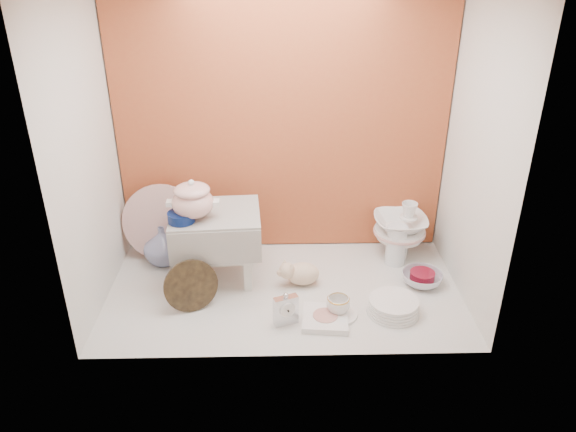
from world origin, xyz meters
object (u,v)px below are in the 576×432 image
plush_pig (303,273)px  porcelain_tower (400,229)px  gold_rim_teacup (338,305)px  crystal_bowl (422,278)px  soup_tureen (193,199)px  floral_platter (162,223)px  mantel_clock (286,309)px  step_stool (217,246)px  blue_white_vase (163,245)px  dinner_plate_stack (393,306)px

plush_pig → porcelain_tower: porcelain_tower is taller
plush_pig → gold_rim_teacup: bearing=-49.3°
plush_pig → crystal_bowl: bearing=9.2°
soup_tureen → floral_platter: soup_tureen is taller
mantel_clock → porcelain_tower: porcelain_tower is taller
step_stool → porcelain_tower: bearing=7.9°
plush_pig → crystal_bowl: size_ratio=1.05×
blue_white_vase → porcelain_tower: 1.32m
blue_white_vase → dinner_plate_stack: bearing=-22.5°
gold_rim_teacup → crystal_bowl: bearing=28.7°
gold_rim_teacup → crystal_bowl: 0.53m
step_stool → gold_rim_teacup: (0.60, -0.35, -0.14)m
step_stool → dinner_plate_stack: bearing=-24.6°
step_stool → gold_rim_teacup: bearing=-33.6°
porcelain_tower → mantel_clock: bearing=-136.8°
soup_tureen → blue_white_vase: (-0.22, 0.22, -0.38)m
blue_white_vase → soup_tureen: bearing=-45.0°
mantel_clock → plush_pig: 0.34m
soup_tureen → blue_white_vase: 0.50m
plush_pig → dinner_plate_stack: 0.50m
soup_tureen → floral_platter: 0.46m
mantel_clock → gold_rim_teacup: size_ratio=1.51×
soup_tureen → gold_rim_teacup: bearing=-22.0°
porcelain_tower → crystal_bowl: bearing=-76.8°
porcelain_tower → soup_tureen: bearing=-166.2°
floral_platter → dinner_plate_stack: floral_platter is taller
step_stool → blue_white_vase: (-0.32, 0.16, -0.09)m
gold_rim_teacup → mantel_clock: bearing=-166.6°
blue_white_vase → gold_rim_teacup: size_ratio=1.99×
step_stool → plush_pig: 0.47m
step_stool → floral_platter: 0.40m
dinner_plate_stack → porcelain_tower: size_ratio=0.76×
soup_tureen → floral_platter: bearing=128.3°
blue_white_vase → gold_rim_teacup: bearing=-28.7°
soup_tureen → crystal_bowl: soup_tureen is taller
step_stool → blue_white_vase: step_stool is taller
step_stool → porcelain_tower: step_stool is taller
blue_white_vase → porcelain_tower: porcelain_tower is taller
mantel_clock → plush_pig: size_ratio=0.75×
floral_platter → dinner_plate_stack: (1.20, -0.56, -0.18)m
gold_rim_teacup → porcelain_tower: (0.40, 0.55, 0.11)m
floral_platter → mantel_clock: size_ratio=2.61×
plush_pig → gold_rim_teacup: (0.16, -0.27, -0.01)m
plush_pig → soup_tureen: bearing=-170.9°
step_stool → porcelain_tower: 1.02m
mantel_clock → gold_rim_teacup: bearing=-7.0°
dinner_plate_stack → porcelain_tower: porcelain_tower is taller
plush_pig → porcelain_tower: 0.63m
step_stool → gold_rim_teacup: size_ratio=4.04×
dinner_plate_stack → crystal_bowl: dinner_plate_stack is taller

